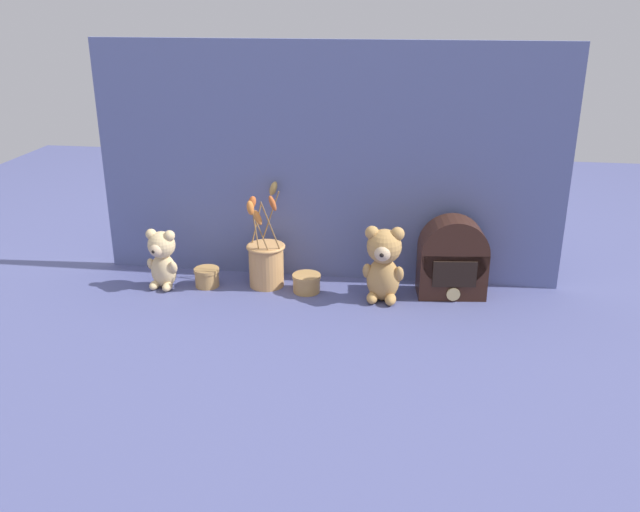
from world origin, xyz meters
TOP-DOWN VIEW (x-y plane):
  - ground_plane at (0.00, 0.00)m, footprint 4.00×4.00m
  - backdrop_wall at (0.00, 0.17)m, footprint 1.49×0.02m
  - teddy_bear_large at (0.20, -0.00)m, footprint 0.13×0.12m
  - teddy_bear_medium at (-0.50, -0.00)m, footprint 0.11×0.10m
  - flower_vase at (-0.18, 0.06)m, footprint 0.13×0.18m
  - vintage_radio at (0.40, 0.07)m, footprint 0.22×0.13m
  - decorative_tin_tall at (-0.37, 0.03)m, footprint 0.08×0.08m
  - decorative_tin_short at (-0.04, 0.03)m, footprint 0.09×0.09m

SIDE VIEW (x-z plane):
  - ground_plane at x=0.00m, z-range 0.00..0.00m
  - decorative_tin_short at x=-0.04m, z-range 0.00..0.06m
  - decorative_tin_tall at x=-0.37m, z-range 0.00..0.06m
  - flower_vase at x=-0.18m, z-range -0.08..0.25m
  - teddy_bear_medium at x=-0.50m, z-range 0.00..0.20m
  - vintage_radio at x=0.40m, z-range -0.01..0.24m
  - teddy_bear_large at x=0.20m, z-range 0.01..0.24m
  - backdrop_wall at x=0.00m, z-range 0.00..0.76m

